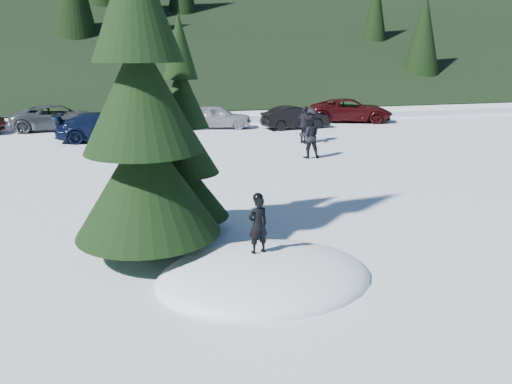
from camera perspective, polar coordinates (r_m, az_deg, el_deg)
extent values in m
plane|color=white|center=(10.42, 1.02, -9.78)|extent=(200.00, 200.00, 0.00)
ellipsoid|color=white|center=(10.42, 1.02, -9.78)|extent=(4.48, 3.52, 0.96)
cylinder|color=#311F10|center=(11.48, -12.12, -3.87)|extent=(0.38, 0.38, 1.40)
cone|color=black|center=(11.17, -12.44, 1.42)|extent=(3.20, 3.20, 2.46)
cone|color=black|center=(10.87, -13.03, 10.95)|extent=(2.54, 2.54, 2.46)
cylinder|color=#311F10|center=(12.94, -8.00, -2.33)|extent=(0.26, 0.26, 1.00)
cone|color=black|center=(12.75, -8.11, 0.48)|extent=(2.20, 2.20, 1.52)
cone|color=black|center=(12.50, -8.31, 5.57)|extent=(1.75, 1.75, 1.52)
cone|color=black|center=(12.35, -8.53, 10.83)|extent=(1.29, 1.29, 1.52)
cone|color=black|center=(12.31, -8.75, 16.17)|extent=(0.84, 0.84, 1.52)
imported|color=black|center=(10.19, 0.22, -3.78)|extent=(0.49, 0.38, 1.21)
imported|color=black|center=(21.76, 6.14, 6.33)|extent=(1.03, 0.87, 1.87)
imported|color=black|center=(25.20, 5.58, 7.67)|extent=(0.71, 1.18, 1.89)
imported|color=black|center=(25.78, 6.30, 7.61)|extent=(1.23, 1.20, 1.69)
imported|color=#474A4E|center=(31.82, -21.67, 7.93)|extent=(5.35, 2.72, 1.45)
imported|color=#0E1732|center=(27.04, -16.75, 7.16)|extent=(5.11, 2.31, 1.45)
imported|color=#9EA0A6|center=(30.31, -4.46, 8.59)|extent=(4.35, 2.58, 1.39)
imported|color=black|center=(30.20, 4.53, 8.51)|extent=(4.18, 1.87, 1.33)
imported|color=#370A0C|center=(33.68, 10.76, 9.17)|extent=(5.84, 4.12, 1.48)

